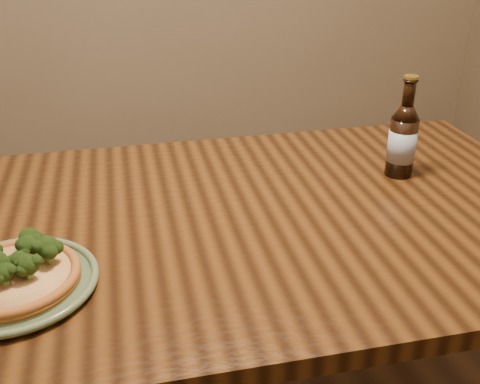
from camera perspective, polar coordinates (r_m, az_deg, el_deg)
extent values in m
cube|color=#45260E|center=(1.23, -1.98, -3.29)|extent=(1.60, 0.90, 0.04)
cylinder|color=#45260E|center=(1.96, 17.48, -4.78)|extent=(0.07, 0.07, 0.71)
cylinder|color=#566948|center=(1.07, -21.94, -8.81)|extent=(0.27, 0.27, 0.01)
torus|color=#566948|center=(1.07, -22.00, -8.51)|extent=(0.29, 0.29, 0.01)
torus|color=#566948|center=(1.07, -21.99, -8.55)|extent=(0.23, 0.23, 0.01)
cylinder|color=#A05A24|center=(1.06, -22.05, -8.29)|extent=(0.23, 0.23, 0.01)
torus|color=#A05A24|center=(1.06, -22.12, -7.93)|extent=(0.23, 0.23, 0.02)
cylinder|color=#EEDA91|center=(1.06, -22.12, -7.93)|extent=(0.20, 0.20, 0.01)
sphere|color=#2B4816|center=(1.02, -22.85, -7.57)|extent=(0.04, 0.04, 0.03)
sphere|color=#2B4816|center=(1.02, -20.72, -6.93)|extent=(0.05, 0.05, 0.04)
sphere|color=#2B4816|center=(1.05, -21.54, -6.46)|extent=(0.03, 0.03, 0.03)
sphere|color=#2B4816|center=(1.07, -20.73, -5.14)|extent=(0.05, 0.05, 0.04)
sphere|color=#2B4816|center=(1.10, -20.61, -4.39)|extent=(0.04, 0.04, 0.04)
sphere|color=#2B4816|center=(1.05, -18.97, -5.35)|extent=(0.05, 0.05, 0.04)
cylinder|color=black|center=(1.43, 16.09, 4.41)|extent=(0.07, 0.07, 0.15)
cone|color=black|center=(1.40, 16.55, 7.78)|extent=(0.07, 0.07, 0.03)
cylinder|color=black|center=(1.39, 16.82, 9.68)|extent=(0.03, 0.03, 0.07)
torus|color=black|center=(1.38, 16.97, 10.80)|extent=(0.04, 0.04, 0.01)
cylinder|color=#A58C33|center=(1.38, 17.02, 11.10)|extent=(0.03, 0.03, 0.01)
cylinder|color=#9BA8BB|center=(1.43, 16.11, 4.59)|extent=(0.07, 0.07, 0.08)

